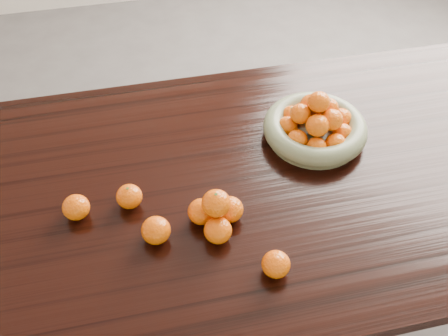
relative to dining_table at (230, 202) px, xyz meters
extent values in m
plane|color=#524F4D|center=(0.00, 0.00, -0.66)|extent=(5.00, 5.00, 0.00)
cube|color=black|center=(0.00, 0.00, 0.07)|extent=(2.00, 1.00, 0.04)
cube|color=black|center=(0.93, 0.43, -0.31)|extent=(0.08, 0.08, 0.71)
cylinder|color=#6F7757|center=(0.29, 0.12, 0.10)|extent=(0.28, 0.28, 0.01)
torus|color=#6F7757|center=(0.29, 0.12, 0.13)|extent=(0.31, 0.31, 0.06)
ellipsoid|color=#E46406|center=(0.37, 0.14, 0.13)|extent=(0.07, 0.07, 0.06)
ellipsoid|color=#E46406|center=(0.34, 0.18, 0.13)|extent=(0.07, 0.07, 0.06)
ellipsoid|color=#E46406|center=(0.29, 0.20, 0.13)|extent=(0.06, 0.06, 0.06)
ellipsoid|color=#E46406|center=(0.23, 0.19, 0.13)|extent=(0.06, 0.06, 0.06)
ellipsoid|color=#E46406|center=(0.21, 0.14, 0.13)|extent=(0.06, 0.06, 0.06)
ellipsoid|color=#E46406|center=(0.22, 0.08, 0.13)|extent=(0.06, 0.06, 0.06)
ellipsoid|color=#E46406|center=(0.26, 0.04, 0.13)|extent=(0.06, 0.06, 0.05)
ellipsoid|color=#E46406|center=(0.32, 0.04, 0.13)|extent=(0.06, 0.06, 0.06)
ellipsoid|color=#E46406|center=(0.36, 0.08, 0.13)|extent=(0.06, 0.06, 0.05)
ellipsoid|color=#E46406|center=(0.29, 0.12, 0.13)|extent=(0.06, 0.06, 0.06)
ellipsoid|color=#E46406|center=(0.33, 0.14, 0.18)|extent=(0.06, 0.06, 0.05)
ellipsoid|color=#E46406|center=(0.28, 0.17, 0.18)|extent=(0.07, 0.07, 0.06)
ellipsoid|color=#E46406|center=(0.24, 0.13, 0.18)|extent=(0.06, 0.06, 0.06)
ellipsoid|color=#E46406|center=(0.27, 0.08, 0.18)|extent=(0.07, 0.07, 0.06)
ellipsoid|color=#E46406|center=(0.32, 0.09, 0.18)|extent=(0.07, 0.07, 0.06)
ellipsoid|color=#E46406|center=(0.29, 0.13, 0.22)|extent=(0.06, 0.06, 0.06)
ellipsoid|color=#E46406|center=(-0.07, -0.18, 0.12)|extent=(0.07, 0.07, 0.07)
ellipsoid|color=#E46406|center=(-0.03, -0.12, 0.12)|extent=(0.07, 0.07, 0.07)
ellipsoid|color=#E46406|center=(-0.10, -0.11, 0.12)|extent=(0.07, 0.07, 0.07)
ellipsoid|color=#E46406|center=(-0.07, -0.14, 0.18)|extent=(0.07, 0.07, 0.07)
ellipsoid|color=#E46406|center=(-0.28, -0.02, 0.12)|extent=(0.07, 0.07, 0.06)
ellipsoid|color=#E46406|center=(-0.22, -0.15, 0.12)|extent=(0.07, 0.07, 0.07)
ellipsoid|color=#E46406|center=(0.04, -0.30, 0.12)|extent=(0.07, 0.07, 0.06)
ellipsoid|color=#E46406|center=(-0.41, -0.03, 0.12)|extent=(0.07, 0.07, 0.07)
camera|label=1|loc=(-0.21, -0.90, 1.13)|focal=40.00mm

